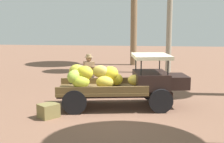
% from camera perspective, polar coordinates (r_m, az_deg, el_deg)
% --- Properties ---
extents(ground_plane, '(60.00, 60.00, 0.00)m').
position_cam_1_polar(ground_plane, '(10.39, 1.54, -6.91)').
color(ground_plane, brown).
extents(truck, '(4.63, 2.39, 1.84)m').
position_cam_1_polar(truck, '(10.21, 2.62, -2.03)').
color(truck, black).
rests_on(truck, ground).
extents(farmer, '(0.57, 0.53, 1.72)m').
position_cam_1_polar(farmer, '(11.58, -4.45, -0.29)').
color(farmer, '#4F5A73').
rests_on(farmer, ground).
extents(wooden_crate, '(0.73, 0.74, 0.43)m').
position_cam_1_polar(wooden_crate, '(9.43, -12.17, -7.41)').
color(wooden_crate, olive).
rests_on(wooden_crate, ground).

